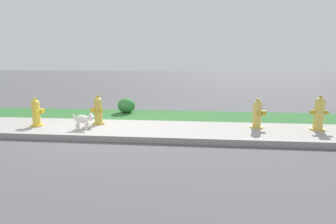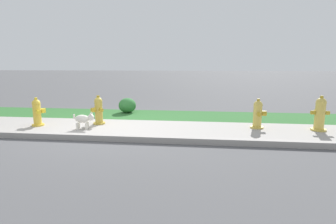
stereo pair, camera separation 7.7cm
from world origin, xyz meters
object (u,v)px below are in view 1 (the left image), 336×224
(small_white_dog, at_px, (84,119))
(shrub_bush_far_verge, at_px, (126,105))
(fire_hydrant_at_driveway, at_px, (319,114))
(fire_hydrant_near_corner, at_px, (98,111))
(fire_hydrant_far_end, at_px, (257,114))
(fire_hydrant_across_street, at_px, (36,113))

(small_white_dog, height_order, shrub_bush_far_verge, shrub_bush_far_verge)
(fire_hydrant_at_driveway, xyz_separation_m, fire_hydrant_near_corner, (-5.29, 0.05, -0.04))
(fire_hydrant_far_end, distance_m, shrub_bush_far_verge, 4.02)
(fire_hydrant_at_driveway, xyz_separation_m, shrub_bush_far_verge, (-5.01, 1.75, -0.16))
(fire_hydrant_far_end, bearing_deg, fire_hydrant_at_driveway, 86.32)
(fire_hydrant_near_corner, bearing_deg, fire_hydrant_across_street, 56.68)
(fire_hydrant_across_street, xyz_separation_m, small_white_dog, (1.29, -0.20, -0.09))
(fire_hydrant_at_driveway, relative_size, fire_hydrant_far_end, 1.14)
(fire_hydrant_across_street, relative_size, small_white_dog, 1.42)
(fire_hydrant_far_end, height_order, shrub_bush_far_verge, fire_hydrant_far_end)
(fire_hydrant_at_driveway, distance_m, fire_hydrant_far_end, 1.36)
(small_white_dog, bearing_deg, fire_hydrant_at_driveway, 0.53)
(shrub_bush_far_verge, bearing_deg, small_white_dog, -100.53)
(fire_hydrant_far_end, bearing_deg, shrub_bush_far_verge, -115.06)
(fire_hydrant_near_corner, xyz_separation_m, small_white_dog, (-0.14, -0.56, -0.11))
(fire_hydrant_across_street, xyz_separation_m, fire_hydrant_far_end, (5.36, 0.38, 0.00))
(fire_hydrant_across_street, bearing_deg, shrub_bush_far_verge, 96.37)
(fire_hydrant_far_end, xyz_separation_m, shrub_bush_far_verge, (-3.65, 1.67, -0.11))
(small_white_dog, bearing_deg, fire_hydrant_across_street, 166.32)
(fire_hydrant_near_corner, height_order, small_white_dog, fire_hydrant_near_corner)
(fire_hydrant_at_driveway, distance_m, small_white_dog, 5.45)
(small_white_dog, relative_size, shrub_bush_far_verge, 0.92)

